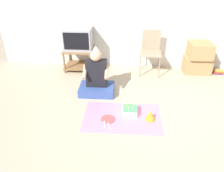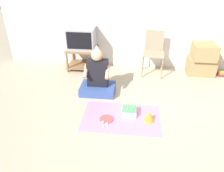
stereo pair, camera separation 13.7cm
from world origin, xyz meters
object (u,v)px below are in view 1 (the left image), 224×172
object	(u,v)px
folding_chair	(151,49)
person_seated	(97,78)
paper_plate	(108,119)
birthday_cake	(130,111)
tv	(78,39)
cardboard_box_stack	(198,58)
book_pile	(218,72)
party_hat_blue	(150,115)

from	to	relation	value
folding_chair	person_seated	distance (m)	1.38
person_seated	paper_plate	bearing A→B (deg)	-71.62
birthday_cake	paper_plate	size ratio (longest dim) A/B	1.05
tv	person_seated	distance (m)	1.17
cardboard_box_stack	person_seated	size ratio (longest dim) A/B	0.74
cardboard_box_stack	birthday_cake	bearing A→B (deg)	-132.13
person_seated	birthday_cake	xyz separation A→B (m)	(0.60, -0.62, -0.22)
person_seated	paper_plate	xyz separation A→B (m)	(0.26, -0.79, -0.27)
tv	book_pile	world-z (taller)	tv
folding_chair	party_hat_blue	bearing A→B (deg)	-93.84
person_seated	paper_plate	world-z (taller)	person_seated
book_pile	birthday_cake	distance (m)	2.43
cardboard_box_stack	party_hat_blue	xyz separation A→B (m)	(-1.12, -1.71, -0.25)
folding_chair	book_pile	xyz separation A→B (m)	(1.47, 0.00, -0.48)
birthday_cake	tv	bearing A→B (deg)	124.31
book_pile	birthday_cake	bearing A→B (deg)	-140.89
person_seated	paper_plate	size ratio (longest dim) A/B	4.17
person_seated	book_pile	bearing A→B (deg)	20.19
cardboard_box_stack	person_seated	bearing A→B (deg)	-154.64
party_hat_blue	cardboard_box_stack	bearing A→B (deg)	56.61
book_pile	party_hat_blue	xyz separation A→B (m)	(-1.58, -1.66, 0.04)
cardboard_box_stack	person_seated	distance (m)	2.24
cardboard_box_stack	paper_plate	world-z (taller)	cardboard_box_stack
tv	cardboard_box_stack	size ratio (longest dim) A/B	0.87
birthday_cake	party_hat_blue	world-z (taller)	birthday_cake
birthday_cake	paper_plate	distance (m)	0.38
tv	paper_plate	size ratio (longest dim) A/B	2.69
book_pile	person_seated	xyz separation A→B (m)	(-2.48, -0.91, 0.24)
person_seated	birthday_cake	bearing A→B (deg)	-46.15
tv	person_seated	world-z (taller)	tv
tv	birthday_cake	world-z (taller)	tv
birthday_cake	paper_plate	xyz separation A→B (m)	(-0.33, -0.17, -0.05)
cardboard_box_stack	book_pile	size ratio (longest dim) A/B	3.49
folding_chair	cardboard_box_stack	bearing A→B (deg)	2.71
book_pile	person_seated	world-z (taller)	person_seated
folding_chair	party_hat_blue	size ratio (longest dim) A/B	5.59
tv	party_hat_blue	distance (m)	2.30
tv	cardboard_box_stack	world-z (taller)	tv
book_pile	party_hat_blue	world-z (taller)	party_hat_blue
person_seated	party_hat_blue	world-z (taller)	person_seated
cardboard_box_stack	folding_chair	bearing A→B (deg)	-177.29
folding_chair	birthday_cake	xyz separation A→B (m)	(-0.42, -1.53, -0.46)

